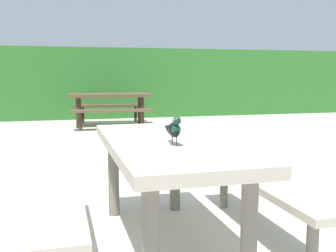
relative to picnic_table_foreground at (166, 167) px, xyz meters
name	(u,v)px	position (x,y,z in m)	size (l,w,h in m)	color
ground_plane	(114,248)	(-0.35, 0.05, -0.56)	(60.00, 60.00, 0.00)	beige
hedge_wall	(75,83)	(-0.35, 8.71, 0.38)	(28.00, 1.40, 1.87)	#2D6B28
picnic_table_foreground	(166,167)	(0.00, 0.00, 0.00)	(1.70, 1.81, 0.74)	#B2A893
bird_grackle	(175,129)	(0.00, -0.22, 0.29)	(0.07, 0.29, 0.18)	black
picnic_table_mid_left	(110,102)	(0.35, 6.52, 0.00)	(1.86, 1.81, 0.74)	brown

